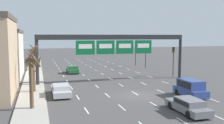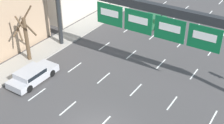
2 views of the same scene
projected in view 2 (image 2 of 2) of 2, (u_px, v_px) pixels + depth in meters
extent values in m
cube|color=white|center=(37.00, 94.00, 25.85)|extent=(0.12, 2.00, 0.01)
cube|color=white|center=(75.00, 67.00, 29.45)|extent=(0.12, 2.00, 0.01)
cube|color=white|center=(104.00, 46.00, 33.04)|extent=(0.12, 2.00, 0.01)
cube|color=white|center=(128.00, 29.00, 36.64)|extent=(0.12, 2.00, 0.01)
cube|color=white|center=(147.00, 15.00, 40.24)|extent=(0.12, 2.00, 0.01)
cube|color=white|center=(164.00, 4.00, 43.83)|extent=(0.12, 2.00, 0.01)
cube|color=white|center=(68.00, 108.00, 24.32)|extent=(0.12, 2.00, 0.01)
cube|color=white|center=(104.00, 78.00, 27.92)|extent=(0.12, 2.00, 0.01)
cube|color=white|center=(131.00, 55.00, 31.52)|extent=(0.12, 2.00, 0.01)
cube|color=white|center=(153.00, 36.00, 35.12)|extent=(0.12, 2.00, 0.01)
cube|color=white|center=(171.00, 21.00, 38.71)|extent=(0.12, 2.00, 0.01)
cube|color=white|center=(186.00, 8.00, 42.31)|extent=(0.12, 2.00, 0.01)
cube|color=white|center=(103.00, 124.00, 22.80)|extent=(0.12, 2.00, 0.01)
cube|color=white|center=(136.00, 90.00, 26.40)|extent=(0.12, 2.00, 0.01)
cube|color=white|center=(161.00, 64.00, 30.00)|extent=(0.12, 2.00, 0.01)
cube|color=white|center=(181.00, 43.00, 33.59)|extent=(0.12, 2.00, 0.01)
cube|color=white|center=(197.00, 27.00, 37.19)|extent=(0.12, 2.00, 0.01)
cube|color=white|center=(210.00, 13.00, 40.79)|extent=(0.12, 2.00, 0.01)
cube|color=white|center=(221.00, 2.00, 44.38)|extent=(0.12, 2.00, 0.01)
cube|color=white|center=(172.00, 103.00, 24.88)|extent=(0.12, 2.00, 0.01)
cube|color=white|center=(194.00, 74.00, 28.47)|extent=(0.12, 2.00, 0.01)
cube|color=white|center=(211.00, 51.00, 32.07)|extent=(0.12, 2.00, 0.01)
cube|color=white|center=(213.00, 118.00, 23.35)|extent=(0.12, 2.00, 0.01)
cylinder|color=#232628|center=(59.00, 15.00, 31.68)|extent=(0.44, 0.44, 6.74)
cube|color=#232628|center=(156.00, 8.00, 25.18)|extent=(21.40, 0.60, 0.70)
cube|color=#0C6033|center=(110.00, 15.00, 27.65)|extent=(2.62, 0.08, 1.94)
cube|color=white|center=(109.00, 13.00, 27.53)|extent=(1.83, 0.02, 0.62)
cube|color=#0C6033|center=(138.00, 22.00, 26.33)|extent=(2.62, 0.08, 1.94)
cube|color=white|center=(138.00, 20.00, 26.21)|extent=(1.83, 0.02, 0.62)
cube|color=#0C6033|center=(169.00, 30.00, 25.01)|extent=(2.62, 0.08, 1.94)
cube|color=white|center=(169.00, 28.00, 24.88)|extent=(1.83, 0.02, 0.62)
cube|color=#0C6033|center=(204.00, 38.00, 23.68)|extent=(2.62, 0.08, 1.94)
cube|color=white|center=(205.00, 37.00, 23.56)|extent=(1.83, 0.02, 0.62)
cube|color=#235B38|center=(153.00, 21.00, 37.55)|extent=(1.81, 4.05, 0.60)
cube|color=#235B38|center=(152.00, 17.00, 37.08)|extent=(1.66, 2.11, 0.52)
cube|color=black|center=(152.00, 17.00, 37.08)|extent=(1.70, 1.94, 0.38)
cylinder|color=black|center=(151.00, 17.00, 38.89)|extent=(0.22, 0.66, 0.66)
cylinder|color=black|center=(163.00, 20.00, 38.13)|extent=(0.22, 0.66, 0.66)
cylinder|color=black|center=(142.00, 24.00, 37.14)|extent=(0.22, 0.66, 0.66)
cylinder|color=black|center=(155.00, 27.00, 36.38)|extent=(0.22, 0.66, 0.66)
cube|color=#B7B7BC|center=(33.00, 76.00, 27.31)|extent=(1.90, 4.66, 0.59)
cube|color=#B7B7BC|center=(30.00, 72.00, 26.83)|extent=(1.75, 2.43, 0.47)
cube|color=black|center=(30.00, 72.00, 26.83)|extent=(1.79, 2.23, 0.34)
cylinder|color=black|center=(38.00, 68.00, 28.80)|extent=(0.22, 0.66, 0.66)
cylinder|color=black|center=(52.00, 73.00, 28.00)|extent=(0.22, 0.66, 0.66)
cylinder|color=black|center=(15.00, 82.00, 26.79)|extent=(0.22, 0.66, 0.66)
cylinder|color=black|center=(29.00, 89.00, 25.99)|extent=(0.22, 0.66, 0.66)
cylinder|color=brown|center=(27.00, 39.00, 29.36)|extent=(0.36, 0.36, 4.33)
cylinder|color=brown|center=(19.00, 28.00, 29.14)|extent=(0.33, 1.67, 1.26)
cylinder|color=brown|center=(19.00, 22.00, 28.03)|extent=(1.11, 0.34, 0.93)
cylinder|color=brown|center=(26.00, 15.00, 28.75)|extent=(1.33, 0.71, 1.97)
cylinder|color=brown|center=(20.00, 34.00, 28.75)|extent=(1.14, 0.68, 1.07)
cylinder|color=brown|center=(31.00, 30.00, 28.61)|extent=(0.47, 1.44, 1.75)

